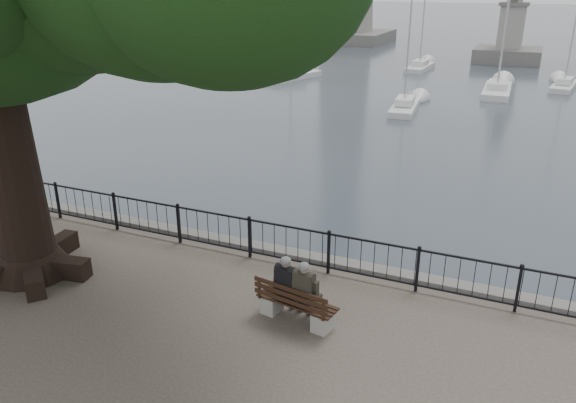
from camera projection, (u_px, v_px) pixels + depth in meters
The scene contains 11 objects.
harbor at pixel (296, 274), 13.81m from camera, with size 260.00×260.00×1.20m.
railing at pixel (288, 243), 12.99m from camera, with size 22.06×0.06×1.00m.
bench at pixel (296, 308), 10.91m from camera, with size 1.69×0.76×0.86m.
person_left at pixel (289, 288), 10.97m from camera, with size 0.45×0.72×1.37m.
person_right at pixel (307, 294), 10.76m from camera, with size 0.45×0.72×1.37m.
lion_monument at pixel (510, 38), 52.46m from camera, with size 5.93×5.93×8.76m.
sailboat_b at pixel (405, 105), 33.24m from camera, with size 1.79×4.92×10.48m.
sailboat_e at pixel (292, 75), 43.87m from camera, with size 3.09×5.91×12.39m.
sailboat_f at pixel (497, 89), 38.13m from camera, with size 1.85×6.15×11.76m.
sailboat_g at pixel (564, 85), 39.91m from camera, with size 2.02×5.02×9.90m.
sailboat_h at pixel (420, 66), 48.40m from camera, with size 1.67×5.37×12.20m.
Camera 1 is at (4.68, -8.25, 6.24)m, focal length 35.00 mm.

